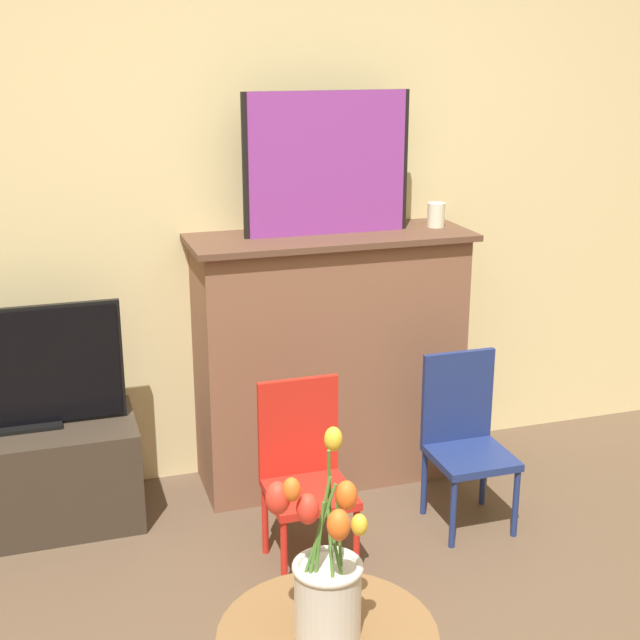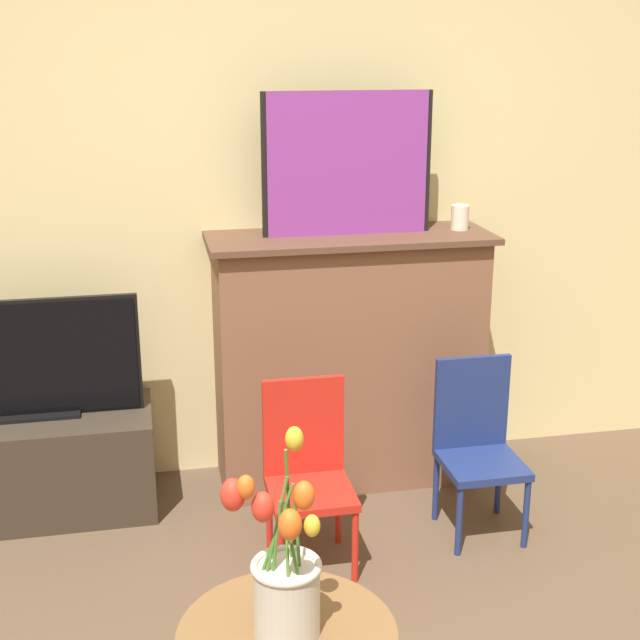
{
  "view_description": "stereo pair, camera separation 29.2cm",
  "coord_description": "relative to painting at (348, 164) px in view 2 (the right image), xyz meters",
  "views": [
    {
      "loc": [
        -0.91,
        -1.47,
        1.83
      ],
      "look_at": [
        -0.06,
        1.19,
        0.95
      ],
      "focal_mm": 50.0,
      "sensor_mm": 36.0,
      "label": 1
    },
    {
      "loc": [
        -0.63,
        -1.55,
        1.83
      ],
      "look_at": [
        -0.06,
        1.19,
        0.95
      ],
      "focal_mm": 50.0,
      "sensor_mm": 36.0,
      "label": 2
    }
  ],
  "objects": [
    {
      "name": "wall_back",
      "position": [
        -0.2,
        0.22,
        -0.02
      ],
      "size": [
        8.0,
        0.06,
        2.7
      ],
      "color": "beige",
      "rests_on": "ground"
    },
    {
      "name": "fireplace_mantel",
      "position": [
        0.01,
        -0.01,
        -0.81
      ],
      "size": [
        1.16,
        0.42,
        1.08
      ],
      "color": "brown",
      "rests_on": "ground"
    },
    {
      "name": "painting",
      "position": [
        0.0,
        0.0,
        0.0
      ],
      "size": [
        0.69,
        0.03,
        0.57
      ],
      "color": "black",
      "rests_on": "fireplace_mantel"
    },
    {
      "name": "mantel_candle",
      "position": [
        0.48,
        -0.01,
        -0.23
      ],
      "size": [
        0.07,
        0.07,
        0.1
      ],
      "color": "silver",
      "rests_on": "fireplace_mantel"
    },
    {
      "name": "tv_stand",
      "position": [
        -1.25,
        -0.05,
        -1.16
      ],
      "size": [
        0.86,
        0.44,
        0.41
      ],
      "color": "#382D23",
      "rests_on": "ground"
    },
    {
      "name": "tv_monitor",
      "position": [
        -1.25,
        -0.05,
        -0.72
      ],
      "size": [
        0.81,
        0.12,
        0.48
      ],
      "color": "black",
      "rests_on": "tv_stand"
    },
    {
      "name": "chair_red",
      "position": [
        -0.28,
        -0.61,
        -1.0
      ],
      "size": [
        0.3,
        0.3,
        0.68
      ],
      "color": "red",
      "rests_on": "ground"
    },
    {
      "name": "chair_blue",
      "position": [
        0.4,
        -0.52,
        -1.0
      ],
      "size": [
        0.3,
        0.3,
        0.68
      ],
      "color": "navy",
      "rests_on": "ground"
    },
    {
      "name": "vase_tulips",
      "position": [
        -0.54,
        -1.64,
        -0.76
      ],
      "size": [
        0.24,
        0.21,
        0.52
      ],
      "color": "beige",
      "rests_on": "side_table"
    }
  ]
}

